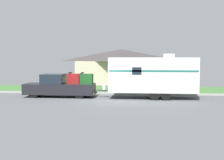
% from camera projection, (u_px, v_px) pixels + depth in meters
% --- Properties ---
extents(ground_plane, '(120.00, 120.00, 0.00)m').
position_uv_depth(ground_plane, '(107.00, 100.00, 23.26)').
color(ground_plane, '#515456').
extents(curb_strip, '(80.00, 0.30, 0.14)m').
position_uv_depth(curb_strip, '(112.00, 93.00, 26.97)').
color(curb_strip, '#999993').
rests_on(curb_strip, ground_plane).
extents(lawn_strip, '(80.00, 7.00, 0.03)m').
position_uv_depth(lawn_strip, '(116.00, 90.00, 30.60)').
color(lawn_strip, '#3D6B33').
rests_on(lawn_strip, ground_plane).
extents(house_across_street, '(10.78, 7.84, 4.16)m').
position_uv_depth(house_across_street, '(121.00, 65.00, 38.52)').
color(house_across_street, beige).
rests_on(house_across_street, ground_plane).
extents(pickup_truck, '(5.73, 1.92, 1.99)m').
position_uv_depth(pickup_truck, '(61.00, 86.00, 25.09)').
color(pickup_truck, black).
rests_on(pickup_truck, ground_plane).
extents(travel_trailer, '(7.75, 2.44, 3.46)m').
position_uv_depth(travel_trailer, '(153.00, 75.00, 24.23)').
color(travel_trailer, black).
rests_on(travel_trailer, ground_plane).
extents(mailbox, '(0.48, 0.20, 1.29)m').
position_uv_depth(mailbox, '(131.00, 82.00, 27.48)').
color(mailbox, brown).
rests_on(mailbox, ground_plane).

